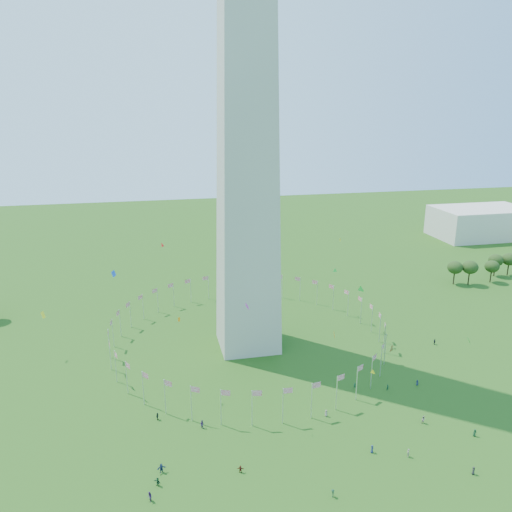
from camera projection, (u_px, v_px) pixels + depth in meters
The scene contains 7 objects.
ground at pixel (295, 452), 103.65m from camera, with size 600.00×600.00×0.00m, color #1D4510.
washington_monument at pixel (246, 42), 126.03m from camera, with size 16.80×16.80×169.00m, color #B6B1A1, non-canonical shape.
flag_ring at pixel (248, 331), 149.13m from camera, with size 80.24×80.24×9.00m.
gov_building_east_a at pixel (481, 222), 272.14m from camera, with size 50.00×30.00×16.00m, color beige.
crowd at pixel (323, 456), 101.11m from camera, with size 85.48×78.41×1.97m.
kites_aloft at pixel (309, 313), 124.90m from camera, with size 108.60×68.61×28.75m.
tree_line_east at pixel (502, 269), 205.18m from camera, with size 53.18×15.29×9.78m.
Camera 1 is at (-26.52, -83.74, 68.99)m, focal length 35.00 mm.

